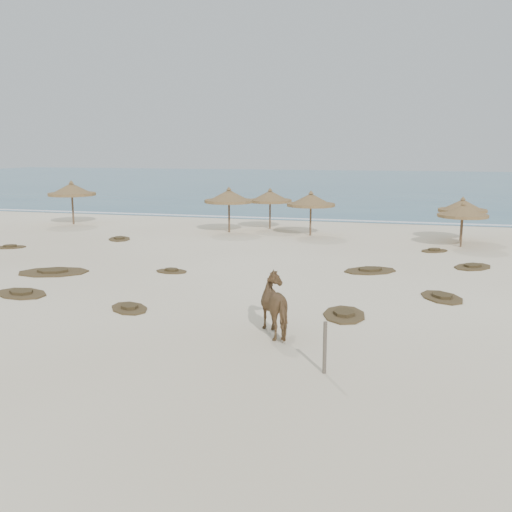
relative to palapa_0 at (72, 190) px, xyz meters
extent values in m
plane|color=white|center=(18.80, -18.95, -2.47)|extent=(160.00, 160.00, 0.00)
cube|color=#2B6082|center=(18.80, 56.05, -2.46)|extent=(200.00, 100.00, 0.01)
cube|color=white|center=(18.80, 7.05, -2.46)|extent=(70.00, 0.60, 0.01)
cylinder|color=brown|center=(0.00, 0.00, -1.28)|extent=(0.14, 0.14, 2.38)
cylinder|color=olive|center=(0.00, 0.00, -0.29)|extent=(4.24, 4.24, 0.20)
cone|color=olive|center=(0.00, 0.00, 0.08)|extent=(4.10, 4.10, 0.85)
cone|color=olive|center=(0.00, 0.00, 0.59)|extent=(0.41, 0.41, 0.25)
cylinder|color=brown|center=(12.17, -1.00, -1.35)|extent=(0.13, 0.13, 2.23)
cylinder|color=olive|center=(12.17, -1.00, -0.43)|extent=(3.51, 3.51, 0.19)
cone|color=olive|center=(12.17, -1.00, -0.08)|extent=(3.39, 3.39, 0.80)
cone|color=olive|center=(12.17, -1.00, 0.40)|extent=(0.38, 0.38, 0.23)
cylinder|color=brown|center=(14.39, 1.26, -1.42)|extent=(0.12, 0.12, 2.09)
cylinder|color=olive|center=(14.39, 1.26, -0.55)|extent=(3.59, 3.59, 0.18)
cone|color=olive|center=(14.39, 1.26, -0.22)|extent=(3.47, 3.47, 0.75)
cone|color=olive|center=(14.39, 1.26, 0.22)|extent=(0.36, 0.36, 0.22)
cylinder|color=brown|center=(17.57, -1.05, -1.40)|extent=(0.12, 0.12, 2.13)
cylinder|color=olive|center=(17.57, -1.05, -0.52)|extent=(3.58, 3.58, 0.18)
cone|color=olive|center=(17.57, -1.05, -0.19)|extent=(3.46, 3.46, 0.76)
cone|color=olive|center=(17.57, -1.05, 0.27)|extent=(0.37, 0.37, 0.22)
cylinder|color=brown|center=(26.42, -3.12, -1.51)|extent=(0.11, 0.11, 1.93)
cylinder|color=olive|center=(26.42, -3.12, -0.71)|extent=(2.96, 2.96, 0.17)
cone|color=olive|center=(26.42, -3.12, -0.41)|extent=(2.86, 2.86, 0.69)
cone|color=olive|center=(26.42, -3.12, 0.01)|extent=(0.33, 0.33, 0.20)
cylinder|color=brown|center=(26.59, -0.80, -1.48)|extent=(0.11, 0.11, 1.98)
cylinder|color=olive|center=(26.59, -0.80, -0.66)|extent=(3.76, 3.76, 0.17)
cone|color=olive|center=(26.59, -0.80, -0.35)|extent=(3.63, 3.63, 0.71)
cone|color=olive|center=(26.59, -0.80, 0.08)|extent=(0.34, 0.34, 0.21)
imported|color=brown|center=(19.84, -20.54, -1.58)|extent=(1.96, 2.28, 1.77)
cylinder|color=brown|center=(21.56, -23.19, -1.81)|extent=(0.12, 0.12, 1.31)
camera|label=1|loc=(23.30, -36.44, 3.00)|focal=40.00mm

